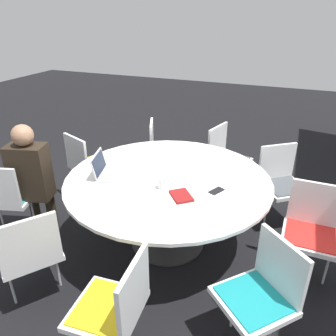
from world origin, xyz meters
TOP-DOWN VIEW (x-y plane):
  - ground_plane at (0.00, 0.00)m, footprint 16.00×16.00m
  - conference_table at (0.00, 0.00)m, footprint 1.89×1.89m
  - chair_0 at (0.49, -1.50)m, footprint 0.52×0.54m
  - chair_1 at (1.07, -0.70)m, footprint 0.60×0.60m
  - chair_2 at (1.27, 0.15)m, footprint 0.47×0.45m
  - chair_3 at (0.82, 0.98)m, footprint 0.61×0.61m
  - chair_4 at (-0.04, 1.28)m, footprint 0.43×0.45m
  - chair_5 at (-0.82, 0.98)m, footprint 0.60×0.60m
  - chair_6 at (-1.24, 0.28)m, footprint 0.54×0.52m
  - chair_7 at (-1.15, -0.54)m, footprint 0.57×0.56m
  - chair_8 at (-0.43, -1.20)m, footprint 0.56×0.57m
  - person_0 at (0.35, -1.29)m, footprint 0.33×0.41m
  - laptop at (0.16, -0.56)m, footprint 0.38×0.33m
  - spiral_notebook at (0.28, 0.23)m, footprint 0.26×0.25m
  - coffee_cup at (0.20, 0.03)m, footprint 0.07×0.07m
  - cell_phone at (0.08, 0.48)m, footprint 0.16×0.13m

SIDE VIEW (x-z plane):
  - ground_plane at x=0.00m, z-range 0.00..0.00m
  - chair_0 at x=0.49m, z-range 0.08..0.94m
  - chair_1 at x=1.07m, z-range 0.08..0.94m
  - chair_2 at x=1.27m, z-range 0.08..0.94m
  - chair_3 at x=0.82m, z-range 0.08..0.94m
  - chair_4 at x=-0.04m, z-range 0.08..0.94m
  - chair_5 at x=-0.82m, z-range 0.08..0.94m
  - chair_6 at x=-1.24m, z-range 0.08..0.94m
  - chair_7 at x=-1.15m, z-range 0.08..0.94m
  - chair_8 at x=-0.43m, z-range 0.08..0.94m
  - conference_table at x=0.00m, z-range 0.24..0.98m
  - person_0 at x=0.35m, z-range 0.10..1.31m
  - cell_phone at x=0.08m, z-range 0.74..0.75m
  - spiral_notebook at x=0.28m, z-range 0.74..0.76m
  - coffee_cup at x=0.20m, z-range 0.74..0.83m
  - laptop at x=0.16m, z-range 0.68..0.90m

